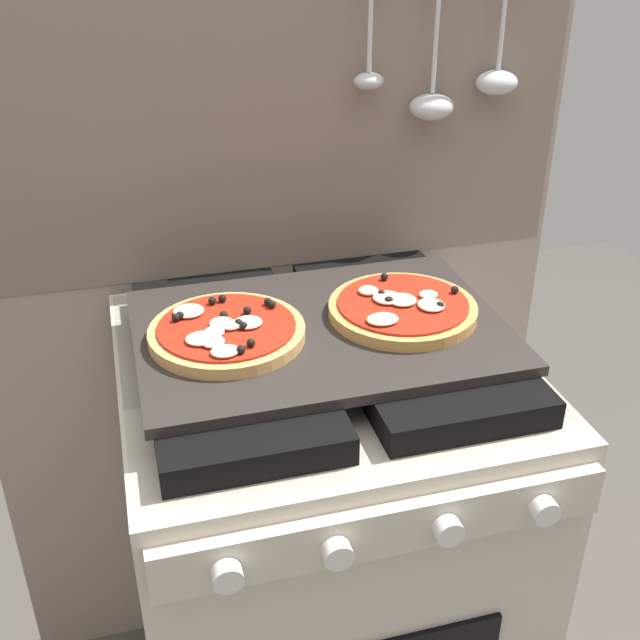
{
  "coord_description": "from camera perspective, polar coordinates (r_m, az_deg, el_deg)",
  "views": [
    {
      "loc": [
        -0.27,
        -0.97,
        1.48
      ],
      "look_at": [
        0.0,
        0.0,
        0.93
      ],
      "focal_mm": 43.99,
      "sensor_mm": 36.0,
      "label": 1
    }
  ],
  "objects": [
    {
      "name": "stove",
      "position": [
        1.44,
        0.02,
        -16.85
      ],
      "size": [
        0.6,
        0.64,
        0.9
      ],
      "color": "beige",
      "rests_on": "ground_plane"
    },
    {
      "name": "pizza_right",
      "position": [
        1.18,
        6.08,
        0.79
      ],
      "size": [
        0.22,
        0.22,
        0.03
      ],
      "color": "tan",
      "rests_on": "baking_tray"
    },
    {
      "name": "kitchen_backsplash",
      "position": [
        1.5,
        -3.26,
        1.34
      ],
      "size": [
        1.1,
        0.09,
        1.55
      ],
      "color": "gray",
      "rests_on": "ground_plane"
    },
    {
      "name": "pizza_left",
      "position": [
        1.12,
        -6.82,
        -0.93
      ],
      "size": [
        0.22,
        0.22,
        0.03
      ],
      "color": "tan",
      "rests_on": "baking_tray"
    },
    {
      "name": "baking_tray",
      "position": [
        1.16,
        0.0,
        -0.78
      ],
      "size": [
        0.54,
        0.38,
        0.02
      ],
      "primitive_type": "cube",
      "color": "#2D2826",
      "rests_on": "stove"
    }
  ]
}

